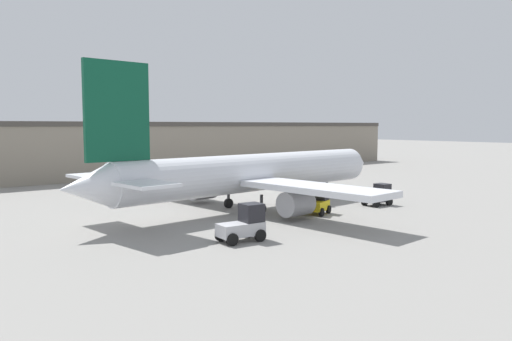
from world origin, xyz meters
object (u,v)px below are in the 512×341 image
(pushback_tug, at_px, (379,196))
(airplane, at_px, (248,173))
(belt_loader_truck, at_px, (316,202))
(ground_crew_worker, at_px, (325,197))
(baggage_tug, at_px, (244,224))

(pushback_tug, bearing_deg, airplane, 157.27)
(belt_loader_truck, bearing_deg, ground_crew_worker, 10.15)
(belt_loader_truck, distance_m, pushback_tug, 8.24)
(airplane, xyz_separation_m, belt_loader_truck, (3.68, -5.24, -2.37))
(ground_crew_worker, bearing_deg, belt_loader_truck, -16.85)
(ground_crew_worker, bearing_deg, pushback_tug, 98.64)
(baggage_tug, xyz_separation_m, belt_loader_truck, (11.47, 4.29, -0.05))
(ground_crew_worker, bearing_deg, baggage_tug, -25.51)
(airplane, xyz_separation_m, ground_crew_worker, (7.32, -2.95, -2.55))
(baggage_tug, distance_m, belt_loader_truck, 12.24)
(baggage_tug, bearing_deg, pushback_tug, 16.00)
(baggage_tug, relative_size, belt_loader_truck, 1.08)
(baggage_tug, xyz_separation_m, pushback_tug, (19.68, 3.69, -0.18))
(ground_crew_worker, xyz_separation_m, baggage_tug, (-15.11, -6.58, 0.23))
(ground_crew_worker, distance_m, baggage_tug, 16.48)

